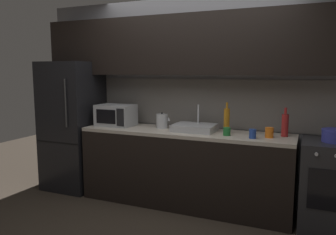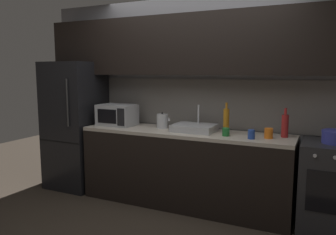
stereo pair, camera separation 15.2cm
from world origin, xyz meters
name	(u,v)px [view 2 (the right image)]	position (x,y,z in m)	size (l,w,h in m)	color
back_wall	(194,75)	(0.00, 1.20, 1.55)	(4.23, 0.44, 2.50)	slate
counter_run	(184,168)	(0.00, 0.90, 0.45)	(2.49, 0.60, 0.90)	black
refrigerator	(75,125)	(-1.63, 0.90, 0.86)	(0.68, 0.69, 1.72)	black
oven_range	(332,188)	(1.59, 0.90, 0.45)	(0.60, 0.62, 0.90)	#232326
microwave	(117,115)	(-0.95, 0.92, 1.04)	(0.46, 0.35, 0.27)	#A8AAAF
sink_basin	(194,128)	(0.12, 0.93, 0.94)	(0.48, 0.38, 0.30)	#ADAFB5
kettle	(162,121)	(-0.32, 0.97, 0.99)	(0.17, 0.14, 0.20)	#B7BABF
wine_bottle_red	(285,125)	(1.11, 1.00, 1.03)	(0.07, 0.07, 0.31)	#A82323
wine_bottle_amber	(226,121)	(0.49, 0.95, 1.05)	(0.07, 0.07, 0.35)	#B27019
mug_green	(226,132)	(0.52, 0.81, 0.94)	(0.08, 0.08, 0.09)	#1E6B2D
mug_blue	(251,134)	(0.81, 0.76, 0.95)	(0.07, 0.07, 0.10)	#234299
mug_orange	(269,133)	(0.96, 0.87, 0.95)	(0.09, 0.09, 0.11)	orange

